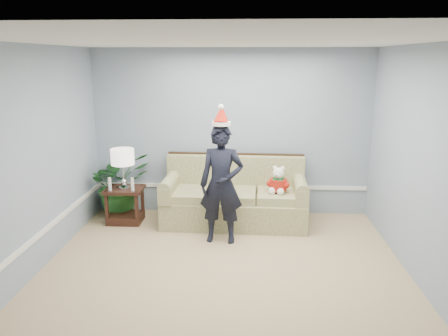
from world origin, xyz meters
The scene contains 10 objects.
room_shell centered at (0.00, 0.00, 1.35)m, with size 4.54×5.04×2.74m.
wainscot_trim centered at (-1.18, 1.18, 0.45)m, with size 4.49×4.99×0.06m.
sofa centered at (0.08, 2.04, 0.37)m, with size 2.24×1.00×1.04m.
side_table centered at (-1.65, 1.91, 0.22)m, with size 0.58×0.49×0.56m.
table_lamp centered at (-1.63, 1.88, 1.04)m, with size 0.36×0.36×0.63m.
candle_pair centered at (-1.65, 1.77, 0.66)m, with size 0.40×0.05×0.21m.
houseplant centered at (-1.82, 2.25, 0.53)m, with size 0.96×0.83×1.07m, color #1E5721.
man centered at (-0.08, 1.27, 0.83)m, with size 0.61×0.40×1.67m, color black.
santa_hat centered at (-0.08, 1.29, 1.79)m, with size 0.28×0.31×0.30m.
teddy_bear centered at (0.75, 1.87, 0.70)m, with size 0.33×0.33×0.42m.
Camera 1 is at (0.30, -4.52, 2.53)m, focal length 35.00 mm.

